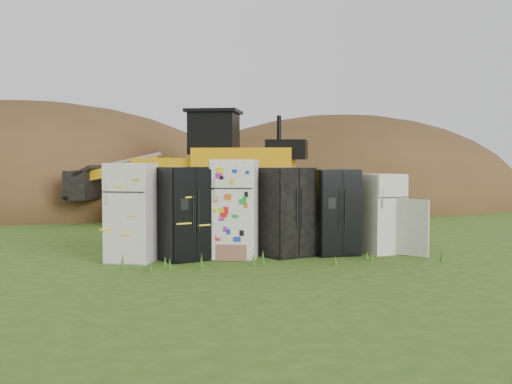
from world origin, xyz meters
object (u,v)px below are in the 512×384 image
(fridge_open_door, at_px, (383,214))
(wheel_loader, at_px, (186,167))
(fridge_black_side, at_px, (186,214))
(fridge_sticker, at_px, (235,209))
(fridge_black_right, at_px, (335,212))
(fridge_dark_mid, at_px, (287,212))
(fridge_leftmost, at_px, (131,213))

(fridge_open_door, relative_size, wheel_loader, 0.23)
(wheel_loader, bearing_deg, fridge_open_door, -45.05)
(fridge_black_side, xyz_separation_m, wheel_loader, (0.67, 6.78, 0.78))
(fridge_sticker, relative_size, fridge_black_right, 1.11)
(fridge_black_side, relative_size, fridge_black_right, 1.03)
(fridge_black_side, relative_size, fridge_open_door, 1.10)
(fridge_dark_mid, relative_size, fridge_open_door, 1.09)
(fridge_black_side, xyz_separation_m, fridge_dark_mid, (1.96, 0.05, -0.01))
(fridge_sticker, distance_m, fridge_black_right, 2.01)
(fridge_leftmost, distance_m, wheel_loader, 7.04)
(fridge_leftmost, distance_m, fridge_open_door, 4.95)
(fridge_sticker, height_order, fridge_open_door, fridge_sticker)
(fridge_dark_mid, bearing_deg, wheel_loader, 79.91)
(fridge_sticker, relative_size, wheel_loader, 0.28)
(fridge_leftmost, height_order, fridge_black_side, fridge_leftmost)
(fridge_black_right, bearing_deg, fridge_black_side, 177.66)
(fridge_black_side, distance_m, fridge_dark_mid, 1.96)
(wheel_loader, bearing_deg, fridge_black_side, -76.61)
(fridge_leftmost, height_order, wheel_loader, wheel_loader)
(fridge_black_side, bearing_deg, fridge_sticker, -18.91)
(fridge_dark_mid, bearing_deg, fridge_open_door, -20.97)
(fridge_black_side, distance_m, fridge_black_right, 2.94)
(fridge_black_side, xyz_separation_m, fridge_black_right, (2.94, 0.06, -0.03))
(fridge_sticker, xyz_separation_m, fridge_dark_mid, (1.04, 0.01, -0.08))
(fridge_black_right, xyz_separation_m, wheel_loader, (-2.27, 6.72, 0.81))
(fridge_black_side, relative_size, fridge_dark_mid, 1.01)
(fridge_sticker, xyz_separation_m, fridge_open_door, (3.01, 0.01, -0.15))
(fridge_black_side, height_order, fridge_dark_mid, fridge_black_side)
(fridge_black_side, bearing_deg, fridge_black_right, -20.05)
(fridge_black_right, bearing_deg, wheel_loader, 105.16)
(fridge_black_side, height_order, fridge_open_door, fridge_black_side)
(fridge_black_right, distance_m, fridge_open_door, 1.01)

